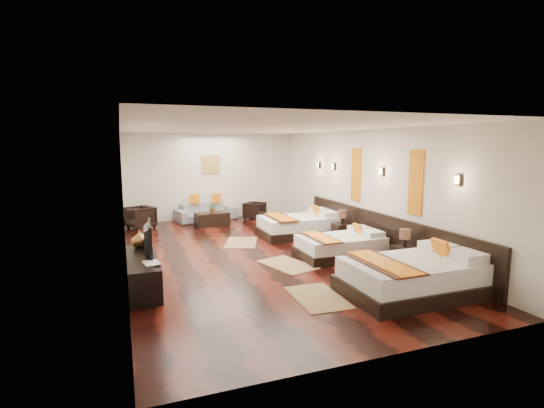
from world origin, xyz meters
name	(u,v)px	position (x,y,z in m)	size (l,w,h in m)	color
floor	(256,254)	(0.00, 0.00, 0.00)	(5.50, 9.50, 0.01)	black
ceiling	(256,128)	(0.00, 0.00, 2.80)	(5.50, 9.50, 0.01)	white
back_wall	(211,176)	(0.00, 4.75, 1.40)	(5.50, 0.01, 2.80)	silver
left_wall	(123,198)	(-2.75, 0.00, 1.40)	(0.01, 9.50, 2.80)	silver
right_wall	(363,188)	(2.75, 0.00, 1.40)	(0.01, 9.50, 2.80)	silver
headboard_panel	(380,233)	(2.71, -0.80, 0.45)	(0.08, 6.60, 0.90)	black
bed_near	(415,276)	(1.70, -3.22, 0.30)	(2.31, 1.45, 0.88)	black
bed_mid	(341,246)	(1.69, -0.84, 0.24)	(1.86, 1.17, 0.71)	black
bed_far	(300,226)	(1.70, 1.36, 0.28)	(2.13, 1.34, 0.81)	black
nightstand_a	(404,254)	(2.44, -2.01, 0.28)	(0.40, 0.40, 0.80)	black
nightstand_b	(342,230)	(2.44, 0.44, 0.28)	(0.41, 0.41, 0.80)	black
jute_mat_near	(318,297)	(0.12, -2.83, 0.01)	(0.75, 1.20, 0.01)	olive
jute_mat_mid	(288,265)	(0.35, -1.01, 0.01)	(0.75, 1.20, 0.01)	olive
jute_mat_far	(241,242)	(-0.01, 1.16, 0.01)	(0.75, 1.20, 0.01)	olive
tv_console	(143,273)	(-2.50, -1.39, 0.28)	(0.50, 1.80, 0.55)	black
tv	(144,239)	(-2.45, -1.26, 0.84)	(0.99, 0.13, 0.57)	black
book	(144,264)	(-2.50, -1.88, 0.57)	(0.24, 0.33, 0.03)	black
figurine	(140,239)	(-2.50, -0.66, 0.71)	(0.32, 0.32, 0.33)	brown
sofa	(206,212)	(-0.25, 4.45, 0.29)	(1.96, 0.77, 0.57)	gray
armchair_left	(141,217)	(-2.30, 3.92, 0.32)	(0.69, 0.71, 0.65)	black
armchair_right	(255,211)	(1.31, 4.12, 0.28)	(0.60, 0.62, 0.56)	black
coffee_table	(212,219)	(-0.25, 3.54, 0.20)	(1.00, 0.50, 0.40)	black
table_plant	(213,208)	(-0.24, 3.46, 0.55)	(0.27, 0.23, 0.29)	#21581D
orange_panel_a	(416,183)	(2.73, -1.90, 1.70)	(0.04, 0.40, 1.30)	#D86014
orange_panel_b	(356,175)	(2.73, 0.30, 1.70)	(0.04, 0.40, 1.30)	#D86014
sconce_near	(458,180)	(2.70, -3.00, 1.85)	(0.07, 0.12, 0.18)	black
sconce_mid	(382,172)	(2.70, -0.80, 1.85)	(0.07, 0.12, 0.18)	black
sconce_far	(334,166)	(2.70, 1.40, 1.85)	(0.07, 0.12, 0.18)	black
sconce_lounge	(319,165)	(2.70, 2.30, 1.85)	(0.07, 0.12, 0.18)	black
gold_artwork	(211,164)	(0.00, 4.73, 1.80)	(0.60, 0.04, 0.60)	#AD873F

